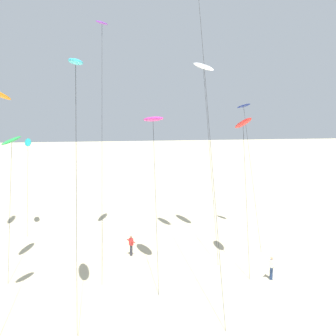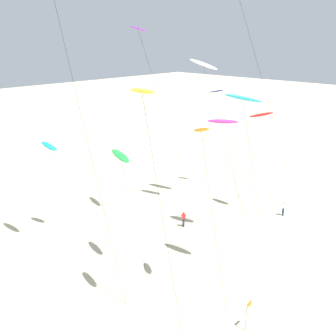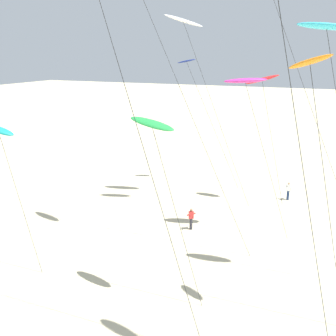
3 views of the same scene
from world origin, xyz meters
The scene contains 11 objects.
ground_plane centered at (0.00, 0.00, 0.00)m, with size 260.00×260.00×0.00m, color beige.
kite_magenta centered at (0.95, 7.20, 11.02)m, with size 1.65×5.26×11.31m.
kite_white centered at (6.20, 13.76, 15.33)m, with size 1.63×8.10×16.12m.
kite_red centered at (7.48, 7.20, 10.69)m, with size 0.81×3.91×11.32m.
kite_purple centered at (-2.39, 14.38, 18.63)m, with size 1.45×10.55×19.29m.
kite_teal centered at (-9.70, 18.97, 8.58)m, with size 1.02×3.26×9.13m.
kite_cyan centered at (-3.78, 2.20, 14.08)m, with size 1.13×5.09×14.52m.
kite_green centered at (-8.96, 9.58, 9.47)m, with size 1.33×4.29×9.91m.
kite_navy centered at (10.46, 14.93, 11.80)m, with size 1.06×6.66×12.38m.
kite_flyer_nearest centered at (-0.49, 10.45, 0.89)m, with size 0.73×0.73×1.67m.
kite_flyer_middle centered at (8.81, 4.45, 0.89)m, with size 0.72×0.72×1.67m.
Camera 1 is at (-2.31, -18.57, 11.56)m, focal length 39.95 mm.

